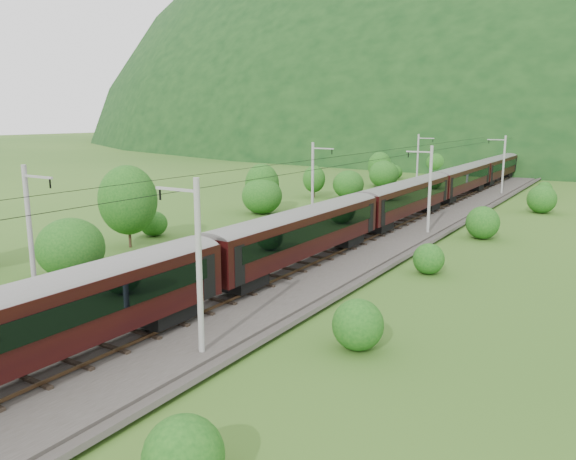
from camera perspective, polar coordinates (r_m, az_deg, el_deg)
The scene contains 14 objects.
ground at distance 30.92m, azimuth -17.60°, elevation -9.71°, with size 600.00×600.00×0.00m, color #2A5019.
railbed at distance 37.68m, azimuth -5.96°, elevation -5.15°, with size 14.00×220.00×0.30m, color #38332D.
track_left at distance 39.09m, azimuth -8.75°, elevation -4.28°, with size 2.40×220.00×0.27m.
track_right at distance 36.24m, azimuth -2.96°, elevation -5.42°, with size 2.40×220.00×0.27m.
catenary_left at distance 58.20m, azimuth 2.58°, elevation 5.16°, with size 2.54×192.28×8.00m.
catenary_right at distance 53.29m, azimuth 14.14°, elevation 4.24°, with size 2.54×192.28×8.00m.
overhead_wires at distance 36.31m, azimuth -6.19°, elevation 5.42°, with size 4.83×198.00×0.03m.
mountain_ridge at distance 348.90m, azimuth 8.12°, elevation 9.57°, with size 336.00×280.00×132.00m, color black.
train at distance 58.20m, azimuth 11.77°, elevation 3.74°, with size 2.75×151.80×4.78m.
hazard_post_near at distance 80.61m, azimuth 15.29°, elevation 3.99°, with size 0.14×0.14×1.33m, color red.
hazard_post_far at distance 85.14m, azimuth 17.19°, elevation 4.31°, with size 0.16×0.16×1.45m, color red.
signal at distance 59.25m, azimuth 5.82°, elevation 2.43°, with size 0.25×0.25×2.27m.
vegetation_left at distance 51.59m, azimuth -12.17°, elevation 2.08°, with size 13.42×144.84×6.96m.
vegetation_right at distance 34.12m, azimuth 12.73°, elevation -5.24°, with size 6.72×110.31×2.91m.
Camera 1 is at (22.39, -18.34, 10.89)m, focal length 35.00 mm.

